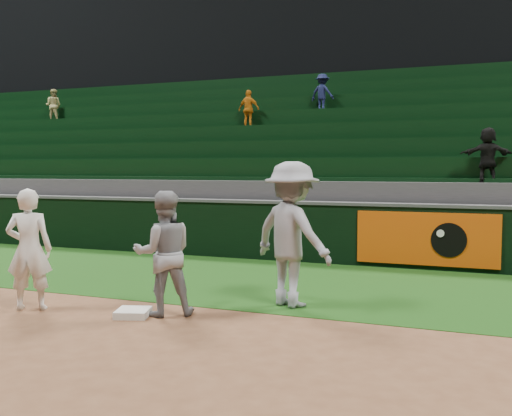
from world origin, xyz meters
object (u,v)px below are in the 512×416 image
at_px(baserunner, 164,253).
at_px(first_base, 133,313).
at_px(first_baseman, 29,249).
at_px(base_coach, 292,234).

bearing_deg(baserunner, first_base, -1.95).
height_order(first_base, first_baseman, first_baseman).
bearing_deg(base_coach, first_baseman, 49.67).
height_order(first_base, baserunner, baserunner).
bearing_deg(base_coach, baserunner, 62.19).
bearing_deg(first_baseman, first_base, 160.62).
distance_m(first_base, base_coach, 2.38).
relative_size(first_baseman, base_coach, 0.82).
relative_size(first_base, base_coach, 0.21).
xyz_separation_m(first_base, first_baseman, (-1.51, -0.19, 0.78)).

